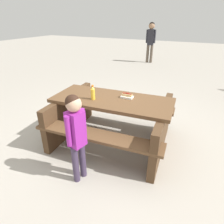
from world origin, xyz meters
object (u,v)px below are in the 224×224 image
(picnic_table, at_px, (112,117))
(child_in_coat, at_px, (76,129))
(soda_bottle, at_px, (93,93))
(bystander_adult, at_px, (151,37))
(hotdog_tray, at_px, (127,96))

(picnic_table, xyz_separation_m, child_in_coat, (0.01, -0.93, 0.28))
(picnic_table, relative_size, soda_bottle, 8.69)
(soda_bottle, relative_size, bystander_adult, 0.13)
(child_in_coat, bearing_deg, hotdog_tray, 80.41)
(picnic_table, bearing_deg, child_in_coat, -89.27)
(child_in_coat, height_order, bystander_adult, bystander_adult)
(picnic_table, bearing_deg, soda_bottle, -148.11)
(soda_bottle, height_order, bystander_adult, bystander_adult)
(soda_bottle, relative_size, child_in_coat, 0.19)
(soda_bottle, bearing_deg, child_in_coat, -72.11)
(picnic_table, distance_m, child_in_coat, 0.97)
(soda_bottle, bearing_deg, bystander_adult, 98.95)
(hotdog_tray, bearing_deg, child_in_coat, -99.59)
(child_in_coat, bearing_deg, picnic_table, 90.73)
(hotdog_tray, xyz_separation_m, bystander_adult, (-1.43, 6.07, 0.28))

